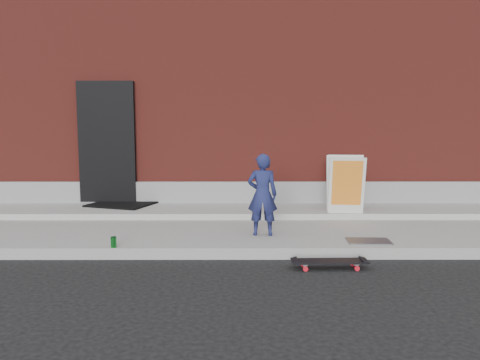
{
  "coord_description": "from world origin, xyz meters",
  "views": [
    {
      "loc": [
        -0.13,
        -5.81,
        1.71
      ],
      "look_at": [
        -0.12,
        0.8,
        0.93
      ],
      "focal_mm": 35.0,
      "sensor_mm": 36.0,
      "label": 1
    }
  ],
  "objects_px": {
    "skateboard": "(330,262)",
    "soda_can": "(114,242)",
    "pizza_sign": "(345,184)",
    "child": "(262,195)"
  },
  "relations": [
    {
      "from": "skateboard",
      "to": "soda_can",
      "type": "bearing_deg",
      "value": 171.14
    },
    {
      "from": "soda_can",
      "to": "pizza_sign",
      "type": "bearing_deg",
      "value": 29.54
    },
    {
      "from": "child",
      "to": "soda_can",
      "type": "height_order",
      "value": "child"
    },
    {
      "from": "skateboard",
      "to": "child",
      "type": "bearing_deg",
      "value": 124.4
    },
    {
      "from": "child",
      "to": "soda_can",
      "type": "bearing_deg",
      "value": 21.85
    },
    {
      "from": "soda_can",
      "to": "skateboard",
      "type": "bearing_deg",
      "value": -8.86
    },
    {
      "from": "child",
      "to": "soda_can",
      "type": "relative_size",
      "value": 8.39
    },
    {
      "from": "pizza_sign",
      "to": "soda_can",
      "type": "height_order",
      "value": "pizza_sign"
    },
    {
      "from": "pizza_sign",
      "to": "soda_can",
      "type": "bearing_deg",
      "value": -150.46
    },
    {
      "from": "skateboard",
      "to": "soda_can",
      "type": "relative_size",
      "value": 6.4
    }
  ]
}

